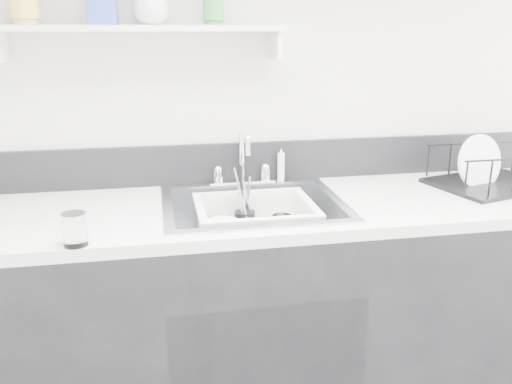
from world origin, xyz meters
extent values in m
cube|color=silver|center=(0.00, 1.49, 1.30)|extent=(3.50, 0.02, 2.60)
cube|color=black|center=(0.00, 1.19, 0.44)|extent=(3.20, 0.62, 0.88)
cube|color=silver|center=(0.00, 1.19, 0.90)|extent=(3.20, 0.62, 0.04)
cube|color=black|center=(0.00, 1.49, 1.00)|extent=(3.20, 0.02, 0.16)
cube|color=silver|center=(0.00, 1.44, 0.93)|extent=(0.26, 0.06, 0.02)
cylinder|color=silver|center=(-0.10, 1.44, 0.96)|extent=(0.04, 0.04, 0.05)
cylinder|color=silver|center=(0.10, 1.44, 0.96)|extent=(0.04, 0.04, 0.05)
cylinder|color=silver|center=(0.00, 1.44, 1.03)|extent=(0.02, 0.02, 0.20)
cylinder|color=silver|center=(0.00, 1.37, 1.14)|extent=(0.02, 0.15, 0.02)
cylinder|color=white|center=(0.16, 1.44, 0.99)|extent=(0.03, 0.03, 0.14)
cube|color=silver|center=(-0.35, 1.42, 1.52)|extent=(1.00, 0.16, 0.02)
cube|color=silver|center=(-0.83, 1.42, 1.46)|extent=(0.02, 0.14, 0.10)
cube|color=silver|center=(0.13, 1.42, 1.46)|extent=(0.02, 0.14, 0.10)
cylinder|color=white|center=(-0.09, 1.14, 0.78)|extent=(0.23, 0.23, 0.01)
cylinder|color=white|center=(-0.08, 1.15, 0.79)|extent=(0.22, 0.22, 0.01)
cylinder|color=white|center=(-0.10, 1.14, 0.82)|extent=(0.26, 0.25, 0.09)
cylinder|color=black|center=(-0.02, 1.28, 0.82)|extent=(0.08, 0.08, 0.10)
cylinder|color=silver|center=(-0.03, 1.29, 0.90)|extent=(0.01, 0.05, 0.19)
cylinder|color=silver|center=(0.00, 1.27, 0.89)|extent=(0.02, 0.04, 0.17)
cylinder|color=black|center=(-0.03, 1.28, 0.92)|extent=(0.01, 0.06, 0.21)
cylinder|color=white|center=(0.11, 1.19, 0.82)|extent=(0.08, 0.08, 0.10)
cylinder|color=white|center=(-0.57, 0.91, 0.97)|extent=(0.08, 0.08, 0.10)
imported|color=white|center=(0.08, 1.11, 0.78)|extent=(0.13, 0.13, 0.03)
imported|color=silver|center=(-0.32, 1.41, 1.61)|extent=(0.15, 0.15, 0.16)
camera|label=1|loc=(-0.33, -0.61, 1.53)|focal=38.00mm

